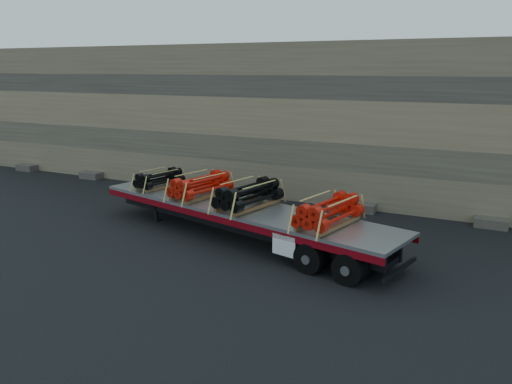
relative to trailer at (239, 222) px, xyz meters
The scene contains 7 objects.
ground 1.36m from the trailer, 28.67° to the left, with size 120.00×120.00×0.00m, color black.
rock_wall 7.73m from the trailer, 81.44° to the left, with size 44.00×3.00×7.00m, color #7A6B54.
trailer is the anchor object (origin of this frame).
bundle_front 4.38m from the trailer, 166.28° to the left, with size 0.96×1.91×0.68m, color black, non-canonical shape.
bundle_midfront 2.16m from the trailer, 166.28° to the left, with size 1.17×2.34×0.83m, color red, non-canonical shape.
bundle_midrear 1.12m from the trailer, 13.72° to the right, with size 1.22×2.45×0.87m, color black, non-canonical shape.
bundle_rear 3.77m from the trailer, 13.72° to the right, with size 1.19×2.37×0.84m, color red, non-canonical shape.
Camera 1 is at (6.79, -15.53, 5.92)m, focal length 35.00 mm.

